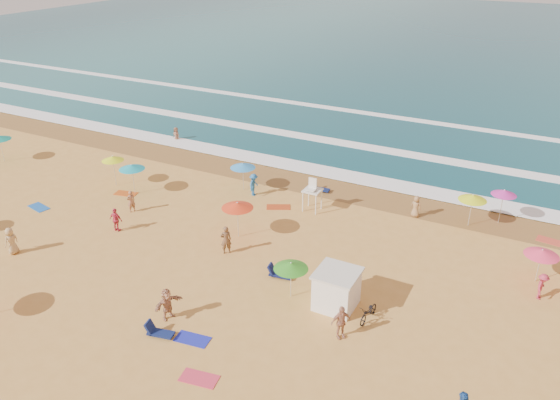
% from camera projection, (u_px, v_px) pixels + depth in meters
% --- Properties ---
extents(ground, '(220.00, 220.00, 0.00)m').
position_uv_depth(ground, '(270.00, 272.00, 31.72)').
color(ground, gold).
rests_on(ground, ground).
extents(ocean, '(220.00, 140.00, 0.18)m').
position_uv_depth(ocean, '(491.00, 42.00, 98.62)').
color(ocean, '#0C4756').
rests_on(ocean, ground).
extents(wet_sand, '(220.00, 220.00, 0.00)m').
position_uv_depth(wet_sand, '(348.00, 191.00, 41.68)').
color(wet_sand, olive).
rests_on(wet_sand, ground).
extents(surf_foam, '(200.00, 18.70, 0.05)m').
position_uv_depth(surf_foam, '(384.00, 153.00, 48.66)').
color(surf_foam, white).
rests_on(surf_foam, ground).
extents(cabana, '(2.00, 2.00, 2.00)m').
position_uv_depth(cabana, '(337.00, 290.00, 28.41)').
color(cabana, white).
rests_on(cabana, ground).
extents(cabana_roof, '(2.20, 2.20, 0.12)m').
position_uv_depth(cabana_roof, '(337.00, 273.00, 27.94)').
color(cabana_roof, silver).
rests_on(cabana_roof, cabana).
extents(bicycle, '(0.82, 1.80, 0.91)m').
position_uv_depth(bicycle, '(369.00, 312.00, 27.62)').
color(bicycle, black).
rests_on(bicycle, ground).
extents(lifeguard_stand, '(1.20, 1.20, 2.10)m').
position_uv_depth(lifeguard_stand, '(312.00, 197.00, 38.37)').
color(lifeguard_stand, white).
rests_on(lifeguard_stand, ground).
extents(beach_umbrellas, '(47.65, 25.95, 0.81)m').
position_uv_depth(beach_umbrellas, '(244.00, 219.00, 33.07)').
color(beach_umbrellas, '#169EB4').
rests_on(beach_umbrellas, ground).
extents(loungers, '(38.22, 24.66, 0.34)m').
position_uv_depth(loungers, '(341.00, 320.00, 27.49)').
color(loungers, '#0E1046').
rests_on(loungers, ground).
extents(towels, '(38.76, 29.14, 0.03)m').
position_uv_depth(towels, '(214.00, 276.00, 31.36)').
color(towels, '#C71852').
rests_on(towels, ground).
extents(beachgoers, '(35.43, 28.36, 2.10)m').
position_uv_depth(beachgoers, '(304.00, 243.00, 33.06)').
color(beachgoers, '#D63554').
rests_on(beachgoers, ground).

